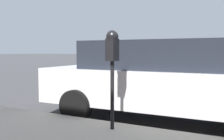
% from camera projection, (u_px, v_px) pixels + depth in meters
% --- Properties ---
extents(ground_plane, '(220.00, 220.00, 0.00)m').
position_uv_depth(ground_plane, '(152.00, 107.00, 6.48)').
color(ground_plane, '#424244').
extents(parking_meter, '(0.21, 0.19, 1.53)m').
position_uv_depth(parking_meter, '(112.00, 54.00, 4.00)').
color(parking_meter, black).
rests_on(parking_meter, sidewalk).
extents(car_white, '(2.23, 4.91, 1.58)m').
position_uv_depth(car_white, '(163.00, 79.00, 5.24)').
color(car_white, silver).
rests_on(car_white, ground_plane).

